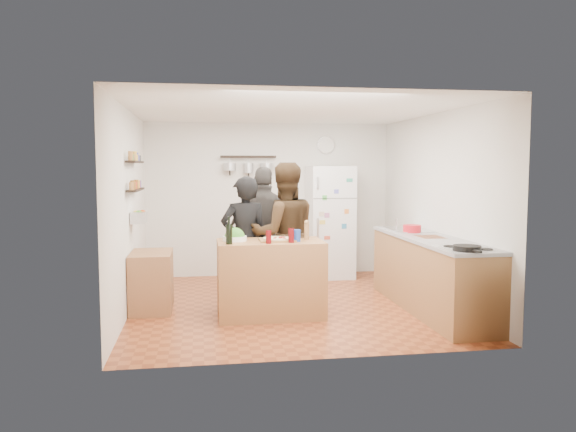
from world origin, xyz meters
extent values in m
plane|color=brown|center=(0.00, 0.00, 0.00)|extent=(4.20, 4.20, 0.00)
plane|color=white|center=(0.00, 0.00, 2.50)|extent=(4.20, 4.20, 0.00)
plane|color=silver|center=(0.00, 2.10, 1.25)|extent=(4.00, 0.00, 4.00)
plane|color=silver|center=(-2.00, 0.00, 1.25)|extent=(0.00, 4.20, 4.20)
plane|color=silver|center=(2.00, 0.00, 1.25)|extent=(0.00, 4.20, 4.20)
cube|color=#A2683B|center=(-0.31, -0.50, 0.46)|extent=(1.25, 0.72, 0.91)
cube|color=brown|center=(-0.23, -0.52, 0.92)|extent=(0.42, 0.34, 0.02)
cylinder|color=beige|center=(-0.23, -0.52, 0.94)|extent=(0.34, 0.34, 0.02)
cylinder|color=white|center=(-0.73, -0.45, 0.94)|extent=(0.29, 0.29, 0.06)
cylinder|color=black|center=(-0.81, -0.72, 1.02)|extent=(0.07, 0.07, 0.23)
cylinder|color=#59070A|center=(-0.36, -0.74, 0.99)|extent=(0.06, 0.06, 0.15)
cylinder|color=#55070A|center=(-0.09, -0.70, 0.99)|extent=(0.07, 0.07, 0.17)
cylinder|color=olive|center=(0.14, -0.45, 1.00)|extent=(0.06, 0.06, 0.19)
cylinder|color=navy|center=(-0.01, -0.62, 0.98)|extent=(0.09, 0.09, 0.14)
imported|color=black|center=(-0.57, -0.01, 0.84)|extent=(0.66, 0.47, 1.67)
imported|color=black|center=(-0.07, -0.04, 0.92)|extent=(0.94, 0.76, 1.84)
imported|color=#2D2A28|center=(-0.25, 0.59, 0.90)|extent=(1.13, 0.72, 1.79)
cube|color=#9E7042|center=(1.70, -0.55, 0.45)|extent=(0.63, 2.63, 0.90)
cube|color=white|center=(1.70, -1.50, 0.91)|extent=(0.60, 0.62, 0.02)
cylinder|color=black|center=(1.60, -1.68, 0.95)|extent=(0.29, 0.29, 0.06)
cube|color=silver|center=(1.70, 0.30, 0.92)|extent=(0.50, 0.80, 0.03)
cube|color=#995937|center=(1.70, -0.51, 0.91)|extent=(0.30, 0.40, 0.02)
cylinder|color=red|center=(1.65, -0.02, 0.97)|extent=(0.24, 0.24, 0.10)
cube|color=white|center=(0.95, 1.75, 0.90)|extent=(0.70, 0.68, 1.80)
cylinder|color=silver|center=(0.95, 2.08, 2.15)|extent=(0.30, 0.03, 0.30)
cube|color=black|center=(-1.93, 0.20, 1.50)|extent=(0.12, 1.00, 0.02)
cube|color=black|center=(-1.93, 0.20, 1.85)|extent=(0.12, 1.00, 0.02)
cube|color=silver|center=(-1.90, 0.20, 1.15)|extent=(0.18, 0.35, 0.14)
cube|color=#96623F|center=(-1.74, 0.00, 0.36)|extent=(0.50, 0.80, 0.73)
cube|color=black|center=(-0.35, 2.00, 1.95)|extent=(0.90, 0.04, 0.04)
camera|label=1|loc=(-1.13, -7.08, 1.79)|focal=35.00mm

